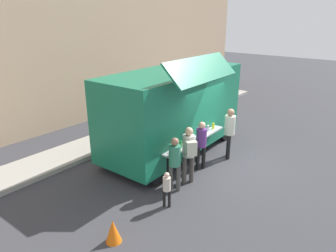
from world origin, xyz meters
TOP-DOWN VIEW (x-y plane):
  - ground_plane at (0.00, 0.00)m, footprint 60.00×60.00m
  - curb_strip at (-4.32, 4.45)m, footprint 28.00×1.60m
  - food_truck_main at (-0.31, 1.83)m, footprint 5.83×3.15m
  - traffic_cone_orange at (-4.99, -0.14)m, footprint 0.36×0.36m
  - trash_bin at (3.53, 4.15)m, footprint 0.60×0.60m
  - customer_front_ordering at (-0.87, 0.28)m, footprint 0.33×0.33m
  - customer_mid_with_backpack at (-1.85, 0.07)m, footprint 0.52×0.56m
  - customer_rear_waiting at (-2.44, 0.13)m, footprint 0.33×0.33m
  - customer_extra_browsing at (0.47, 0.01)m, footprint 0.37×0.37m
  - child_near_queue at (-3.22, -0.22)m, footprint 0.21×0.21m

SIDE VIEW (x-z plane):
  - ground_plane at x=0.00m, z-range 0.00..0.00m
  - curb_strip at x=-4.32m, z-range 0.00..0.15m
  - traffic_cone_orange at x=-4.99m, z-range 0.00..0.55m
  - trash_bin at x=3.53m, z-range 0.00..1.03m
  - child_near_queue at x=-3.22m, z-range 0.10..1.11m
  - customer_rear_waiting at x=-2.44m, z-range 0.16..1.79m
  - customer_front_ordering at x=-0.87m, z-range 0.16..1.79m
  - customer_extra_browsing at x=0.47m, z-range 0.18..1.98m
  - customer_mid_with_backpack at x=-1.85m, z-range 0.20..1.96m
  - food_truck_main at x=-0.31m, z-range -0.17..3.43m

